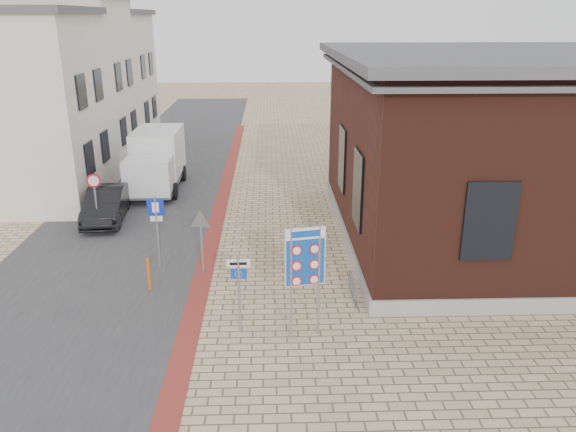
{
  "coord_description": "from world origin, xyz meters",
  "views": [
    {
      "loc": [
        0.21,
        -12.75,
        7.92
      ],
      "look_at": [
        0.74,
        3.25,
        2.2
      ],
      "focal_mm": 35.0,
      "sensor_mm": 36.0,
      "label": 1
    }
  ],
  "objects_px": {
    "border_sign": "(305,259)",
    "bollard": "(149,274)",
    "parking_sign": "(157,220)",
    "essen_sign": "(239,282)",
    "box_truck": "(156,160)",
    "sedan": "(106,204)"
  },
  "relations": [
    {
      "from": "sedan",
      "to": "border_sign",
      "type": "distance_m",
      "value": 11.96
    },
    {
      "from": "border_sign",
      "to": "parking_sign",
      "type": "xyz_separation_m",
      "value": [
        -4.56,
        4.44,
        -0.53
      ]
    },
    {
      "from": "box_truck",
      "to": "sedan",
      "type": "bearing_deg",
      "value": -107.37
    },
    {
      "from": "box_truck",
      "to": "border_sign",
      "type": "relative_size",
      "value": 1.75
    },
    {
      "from": "border_sign",
      "to": "essen_sign",
      "type": "height_order",
      "value": "border_sign"
    },
    {
      "from": "border_sign",
      "to": "essen_sign",
      "type": "distance_m",
      "value": 1.85
    },
    {
      "from": "essen_sign",
      "to": "bollard",
      "type": "bearing_deg",
      "value": 137.4
    },
    {
      "from": "sedan",
      "to": "parking_sign",
      "type": "xyz_separation_m",
      "value": [
        3.0,
        -4.71,
        0.99
      ]
    },
    {
      "from": "essen_sign",
      "to": "parking_sign",
      "type": "distance_m",
      "value": 5.09
    },
    {
      "from": "border_sign",
      "to": "essen_sign",
      "type": "bearing_deg",
      "value": 160.94
    },
    {
      "from": "border_sign",
      "to": "essen_sign",
      "type": "relative_size",
      "value": 1.36
    },
    {
      "from": "sedan",
      "to": "bollard",
      "type": "xyz_separation_m",
      "value": [
        3.0,
        -6.41,
        -0.14
      ]
    },
    {
      "from": "sedan",
      "to": "border_sign",
      "type": "height_order",
      "value": "border_sign"
    },
    {
      "from": "border_sign",
      "to": "bollard",
      "type": "relative_size",
      "value": 2.86
    },
    {
      "from": "border_sign",
      "to": "parking_sign",
      "type": "bearing_deg",
      "value": 124.7
    },
    {
      "from": "parking_sign",
      "to": "bollard",
      "type": "distance_m",
      "value": 2.04
    },
    {
      "from": "box_truck",
      "to": "parking_sign",
      "type": "bearing_deg",
      "value": -80.07
    },
    {
      "from": "sedan",
      "to": "bollard",
      "type": "distance_m",
      "value": 7.08
    },
    {
      "from": "bollard",
      "to": "border_sign",
      "type": "bearing_deg",
      "value": -30.94
    },
    {
      "from": "sedan",
      "to": "bollard",
      "type": "bearing_deg",
      "value": -70.26
    },
    {
      "from": "sedan",
      "to": "parking_sign",
      "type": "distance_m",
      "value": 5.67
    },
    {
      "from": "border_sign",
      "to": "bollard",
      "type": "distance_m",
      "value": 5.57
    }
  ]
}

